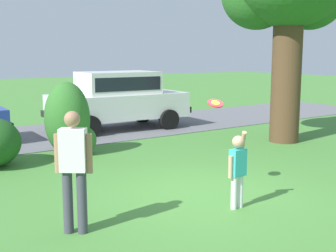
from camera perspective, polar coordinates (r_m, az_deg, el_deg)
ground_plane at (r=8.22m, az=4.68°, el=-8.61°), size 80.00×80.00×0.00m
driveway_strip at (r=14.44m, az=-14.11°, el=-1.05°), size 28.00×4.40×0.02m
shrub_centre_left at (r=11.38m, az=-12.39°, el=0.42°), size 1.25×1.12×1.83m
parked_suv at (r=14.98m, az=-6.34°, el=3.65°), size 4.80×2.32×1.92m
child_thrower at (r=7.38m, az=8.83°, el=-4.99°), size 0.45×0.27×1.29m
frisbee at (r=8.02m, az=6.03°, el=2.89°), size 0.29×0.27×0.17m
adult_onlooker at (r=6.36m, az=-11.88°, el=-4.90°), size 0.44×0.39×1.74m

